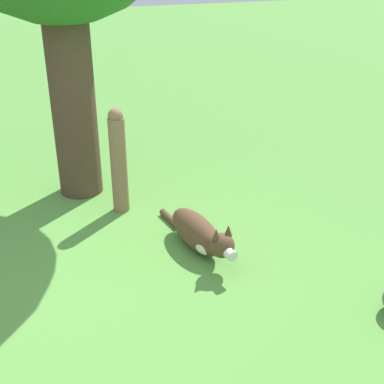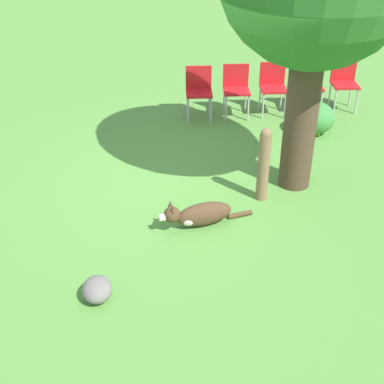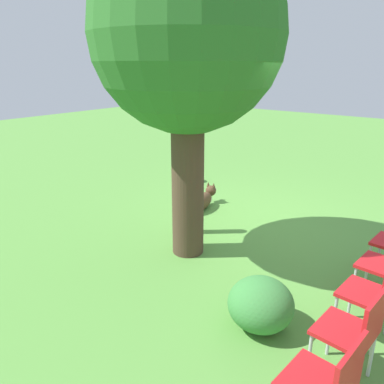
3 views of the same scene
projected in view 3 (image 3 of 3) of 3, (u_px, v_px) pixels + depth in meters
name	position (u px, v px, depth m)	size (l,w,h in m)	color
ground_plane	(239.00, 228.00, 5.97)	(30.00, 30.00, 0.00)	#56933D
oak_tree	(187.00, 39.00, 4.35)	(2.31, 2.31, 3.97)	#4C3828
dog	(203.00, 200.00, 6.75)	(0.39, 1.20, 0.40)	#513823
fence_post	(194.00, 201.00, 5.66)	(0.15, 0.15, 1.01)	#846647
red_chair_2	(375.00, 291.00, 3.40)	(0.46, 0.48, 0.88)	red
red_chair_3	(355.00, 329.00, 2.92)	(0.46, 0.48, 0.88)	red
red_chair_4	(328.00, 383.00, 2.43)	(0.46, 0.48, 0.88)	red
tennis_ball	(245.00, 320.00, 3.79)	(0.07, 0.07, 0.07)	#CCE033
garden_rock	(195.00, 176.00, 8.32)	(0.37, 0.31, 0.23)	slate
low_shrub	(261.00, 304.00, 3.66)	(0.65, 0.65, 0.52)	#3D843D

